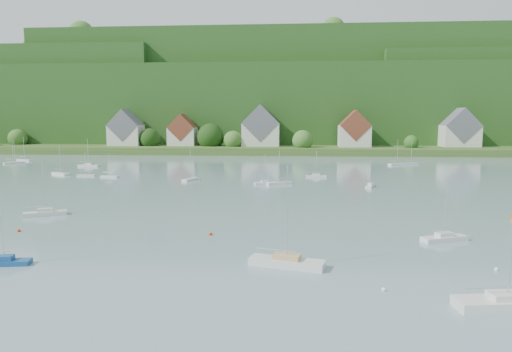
# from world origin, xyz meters

# --- Properties ---
(far_shore_strip) EXTENTS (600.00, 60.00, 3.00)m
(far_shore_strip) POSITION_xyz_m (0.00, 200.00, 1.50)
(far_shore_strip) COLOR #2F4C1C
(far_shore_strip) RESTS_ON ground
(forested_ridge) EXTENTS (620.00, 181.22, 69.89)m
(forested_ridge) POSITION_xyz_m (0.39, 268.57, 22.89)
(forested_ridge) COLOR #1C4415
(forested_ridge) RESTS_ON ground
(village_building_0) EXTENTS (14.00, 10.40, 16.00)m
(village_building_0) POSITION_xyz_m (-55.00, 187.00, 9.51)
(village_building_0) COLOR beige
(village_building_0) RESTS_ON far_shore_strip
(village_building_1) EXTENTS (12.00, 9.36, 14.00)m
(village_building_1) POSITION_xyz_m (-30.00, 189.00, 8.75)
(village_building_1) COLOR beige
(village_building_1) RESTS_ON far_shore_strip
(village_building_2) EXTENTS (16.00, 11.44, 18.00)m
(village_building_2) POSITION_xyz_m (5.00, 188.00, 10.27)
(village_building_2) COLOR beige
(village_building_2) RESTS_ON far_shore_strip
(village_building_3) EXTENTS (13.00, 10.40, 15.50)m
(village_building_3) POSITION_xyz_m (45.00, 186.00, 9.43)
(village_building_3) COLOR beige
(village_building_3) RESTS_ON far_shore_strip
(village_building_4) EXTENTS (15.00, 10.40, 16.50)m
(village_building_4) POSITION_xyz_m (90.00, 190.00, 9.59)
(village_building_4) COLOR beige
(village_building_4) RESTS_ON far_shore_strip
(near_sailboat_1) EXTENTS (5.44, 2.31, 7.12)m
(near_sailboat_1) POSITION_xyz_m (-11.59, 30.32, 0.41)
(near_sailboat_1) COLOR navy
(near_sailboat_1) RESTS_ON ground
(near_sailboat_2) EXTENTS (8.12, 4.06, 10.55)m
(near_sailboat_2) POSITION_xyz_m (17.94, 32.06, 0.51)
(near_sailboat_2) COLOR silver
(near_sailboat_2) RESTS_ON ground
(near_sailboat_3) EXTENTS (6.19, 3.72, 8.09)m
(near_sailboat_3) POSITION_xyz_m (37.50, 43.60, 0.44)
(near_sailboat_3) COLOR silver
(near_sailboat_3) RESTS_ON ground
(near_sailboat_4) EXTENTS (8.68, 3.51, 11.39)m
(near_sailboat_4) POSITION_xyz_m (35.83, 22.71, 0.54)
(near_sailboat_4) COLOR silver
(near_sailboat_4) RESTS_ON ground
(near_sailboat_6) EXTENTS (6.47, 4.43, 8.57)m
(near_sailboat_6) POSITION_xyz_m (-20.33, 54.43, 0.45)
(near_sailboat_6) COLOR silver
(near_sailboat_6) RESTS_ON ground
(mooring_buoy_1) EXTENTS (0.40, 0.40, 0.40)m
(mooring_buoy_1) POSITION_xyz_m (26.64, 25.87, 0.00)
(mooring_buoy_1) COLOR white
(mooring_buoy_1) RESTS_ON ground
(mooring_buoy_2) EXTENTS (0.48, 0.48, 0.48)m
(mooring_buoy_2) POSITION_xyz_m (7.84, 44.23, 0.00)
(mooring_buoy_2) COLOR red
(mooring_buoy_2) RESTS_ON ground
(mooring_buoy_3) EXTENTS (0.45, 0.45, 0.45)m
(mooring_buoy_3) POSITION_xyz_m (-18.38, 44.09, 0.00)
(mooring_buoy_3) COLOR red
(mooring_buoy_3) RESTS_ON ground
(mooring_buoy_4) EXTENTS (0.41, 0.41, 0.41)m
(mooring_buoy_4) POSITION_xyz_m (39.10, 32.43, 0.00)
(mooring_buoy_4) COLOR white
(mooring_buoy_4) RESTS_ON ground
(far_sailboat_cluster) EXTENTS (177.00, 58.17, 8.71)m
(far_sailboat_cluster) POSITION_xyz_m (-0.05, 118.64, 0.37)
(far_sailboat_cluster) COLOR silver
(far_sailboat_cluster) RESTS_ON ground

